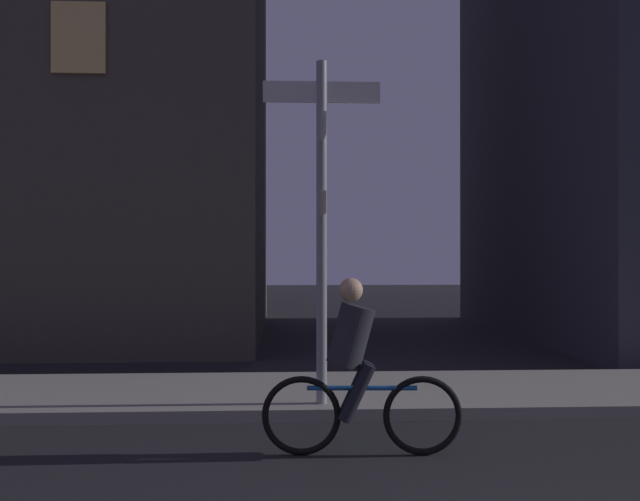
% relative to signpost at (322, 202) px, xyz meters
% --- Properties ---
extents(sidewalk_kerb, '(40.00, 2.55, 0.14)m').
position_rel_signpost_xyz_m(sidewalk_kerb, '(1.17, 0.94, -2.34)').
color(sidewalk_kerb, gray).
rests_on(sidewalk_kerb, ground_plane).
extents(signpost, '(1.33, 1.29, 3.87)m').
position_rel_signpost_xyz_m(signpost, '(0.00, 0.00, 0.00)').
color(signpost, gray).
rests_on(signpost, sidewalk_kerb).
extents(cyclist, '(1.82, 0.34, 1.61)m').
position_rel_signpost_xyz_m(cyclist, '(0.23, -1.64, -1.67)').
color(cyclist, black).
rests_on(cyclist, ground_plane).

